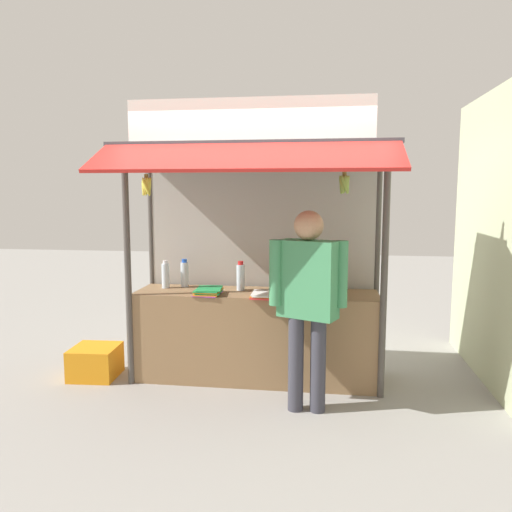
% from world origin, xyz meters
% --- Properties ---
extents(ground_plane, '(20.00, 20.00, 0.00)m').
position_xyz_m(ground_plane, '(0.00, 0.00, 0.00)').
color(ground_plane, gray).
extents(stall_counter, '(2.32, 0.58, 0.86)m').
position_xyz_m(stall_counter, '(0.00, 0.00, 0.43)').
color(stall_counter, olive).
rests_on(stall_counter, ground).
extents(stall_structure, '(2.52, 1.39, 2.59)m').
position_xyz_m(stall_structure, '(0.00, 0.06, 1.55)').
color(stall_structure, '#4C4742').
rests_on(stall_structure, ground).
extents(water_bottle_rear_center, '(0.08, 0.08, 0.28)m').
position_xyz_m(water_bottle_rear_center, '(-0.93, 0.09, 0.99)').
color(water_bottle_rear_center, silver).
rests_on(water_bottle_rear_center, stall_counter).
extents(water_bottle_back_right, '(0.08, 0.08, 0.28)m').
position_xyz_m(water_bottle_back_right, '(-0.75, 0.17, 0.99)').
color(water_bottle_back_right, silver).
rests_on(water_bottle_back_right, stall_counter).
extents(water_bottle_back_left, '(0.08, 0.08, 0.29)m').
position_xyz_m(water_bottle_back_left, '(-0.16, 0.07, 0.99)').
color(water_bottle_back_left, silver).
rests_on(water_bottle_back_left, stall_counter).
extents(water_bottle_front_right, '(0.09, 0.09, 0.32)m').
position_xyz_m(water_bottle_front_right, '(0.60, 0.13, 1.01)').
color(water_bottle_front_right, silver).
rests_on(water_bottle_front_right, stall_counter).
extents(water_bottle_mid_left, '(0.07, 0.07, 0.24)m').
position_xyz_m(water_bottle_mid_left, '(0.19, 0.06, 0.97)').
color(water_bottle_mid_left, silver).
rests_on(water_bottle_mid_left, stall_counter).
extents(magazine_stack_left, '(0.26, 0.33, 0.06)m').
position_xyz_m(magazine_stack_left, '(-0.43, -0.16, 0.89)').
color(magazine_stack_left, purple).
rests_on(magazine_stack_left, stall_counter).
extents(magazine_stack_mid_right, '(0.20, 0.30, 0.04)m').
position_xyz_m(magazine_stack_mid_right, '(0.09, -0.20, 0.88)').
color(magazine_stack_mid_right, red).
rests_on(magazine_stack_mid_right, stall_counter).
extents(banana_bunch_leftmost, '(0.11, 0.11, 0.32)m').
position_xyz_m(banana_bunch_leftmost, '(0.80, -0.39, 1.88)').
color(banana_bunch_leftmost, '#332D23').
extents(banana_bunch_inner_left, '(0.11, 0.11, 0.34)m').
position_xyz_m(banana_bunch_inner_left, '(-0.92, -0.39, 1.86)').
color(banana_bunch_inner_left, '#332D23').
extents(vendor_person, '(0.63, 0.37, 1.67)m').
position_xyz_m(vendor_person, '(0.52, -0.66, 1.00)').
color(vendor_person, '#383842').
rests_on(vendor_person, ground).
extents(plastic_crate, '(0.46, 0.46, 0.30)m').
position_xyz_m(plastic_crate, '(-1.58, -0.18, 0.15)').
color(plastic_crate, orange).
rests_on(plastic_crate, ground).
extents(neighbour_wall, '(0.20, 2.40, 2.76)m').
position_xyz_m(neighbour_wall, '(2.27, 0.30, 1.38)').
color(neighbour_wall, '#B7C196').
rests_on(neighbour_wall, ground).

